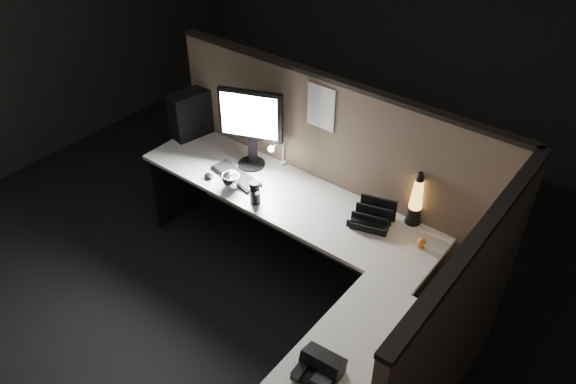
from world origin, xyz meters
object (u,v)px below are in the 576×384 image
Objects in this scene: pc_tower at (192,113)px; monitor at (251,121)px; lava_lamp at (416,202)px; desk_phone at (319,367)px; keyboard at (236,176)px.

pc_tower is 0.68m from monitor.
lava_lamp is 1.70× the size of desk_phone.
keyboard is at bearing -164.69° from lava_lamp.
lava_lamp is (1.26, 0.14, -0.20)m from monitor.
lava_lamp is at bearing 14.85° from pc_tower.
keyboard is (0.68, -0.24, -0.18)m from pc_tower.
pc_tower is 1.62× the size of desk_phone.
monitor is at bearing -173.78° from lava_lamp.
desk_phone is (1.44, -0.97, 0.04)m from keyboard.
monitor is 2.63× the size of desk_phone.
keyboard is 1.84× the size of desk_phone.
desk_phone is at bearing -17.98° from pc_tower.
lava_lamp is (1.92, 0.10, -0.02)m from pc_tower.
monitor is 1.89m from desk_phone.
monitor reaches higher than pc_tower.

